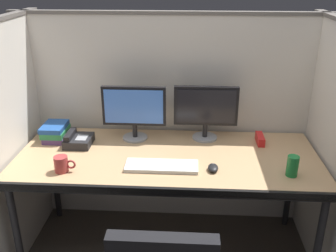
{
  "coord_description": "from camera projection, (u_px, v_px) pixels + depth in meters",
  "views": [
    {
      "loc": [
        0.13,
        -1.83,
        1.84
      ],
      "look_at": [
        0.0,
        0.35,
        0.92
      ],
      "focal_mm": 40.57,
      "sensor_mm": 36.0,
      "label": 1
    }
  ],
  "objects": [
    {
      "name": "keyboard_main",
      "position": [
        162.0,
        166.0,
        2.24
      ],
      "size": [
        0.43,
        0.15,
        0.02
      ],
      "primitive_type": "cube",
      "color": "silver",
      "rests_on": "desk"
    },
    {
      "name": "soda_can",
      "position": [
        292.0,
        166.0,
        2.14
      ],
      "size": [
        0.07,
        0.07,
        0.12
      ],
      "primitive_type": "cylinder",
      "color": "#197233",
      "rests_on": "desk"
    },
    {
      "name": "desk_phone",
      "position": [
        78.0,
        140.0,
        2.53
      ],
      "size": [
        0.17,
        0.19,
        0.09
      ],
      "color": "black",
      "rests_on": "desk"
    },
    {
      "name": "cubicle_partition_right",
      "position": [
        335.0,
        160.0,
        2.23
      ],
      "size": [
        0.06,
        1.41,
        1.57
      ],
      "color": "beige",
      "rests_on": "ground"
    },
    {
      "name": "computer_mouse",
      "position": [
        213.0,
        168.0,
        2.21
      ],
      "size": [
        0.06,
        0.1,
        0.04
      ],
      "color": "black",
      "rests_on": "desk"
    },
    {
      "name": "monitor_left",
      "position": [
        134.0,
        109.0,
        2.55
      ],
      "size": [
        0.43,
        0.17,
        0.37
      ],
      "color": "gray",
      "rests_on": "desk"
    },
    {
      "name": "book_stack",
      "position": [
        56.0,
        132.0,
        2.6
      ],
      "size": [
        0.17,
        0.21,
        0.11
      ],
      "color": "#4C3366",
      "rests_on": "desk"
    },
    {
      "name": "coffee_mug",
      "position": [
        62.0,
        164.0,
        2.19
      ],
      "size": [
        0.13,
        0.08,
        0.09
      ],
      "color": "#993333",
      "rests_on": "desk"
    },
    {
      "name": "desk",
      "position": [
        167.0,
        163.0,
        2.41
      ],
      "size": [
        1.9,
        0.8,
        0.74
      ],
      "color": "tan",
      "rests_on": "ground"
    },
    {
      "name": "red_stapler",
      "position": [
        260.0,
        139.0,
        2.56
      ],
      "size": [
        0.04,
        0.15,
        0.06
      ],
      "primitive_type": "cube",
      "color": "red",
      "rests_on": "desk"
    },
    {
      "name": "cubicle_partition_left",
      "position": [
        6.0,
        151.0,
        2.34
      ],
      "size": [
        0.06,
        1.41,
        1.57
      ],
      "color": "beige",
      "rests_on": "ground"
    },
    {
      "name": "cubicle_partition_rear",
      "position": [
        171.0,
        122.0,
        2.79
      ],
      "size": [
        2.21,
        0.06,
        1.57
      ],
      "color": "beige",
      "rests_on": "ground"
    },
    {
      "name": "monitor_right",
      "position": [
        206.0,
        109.0,
        2.55
      ],
      "size": [
        0.43,
        0.17,
        0.37
      ],
      "color": "gray",
      "rests_on": "desk"
    }
  ]
}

